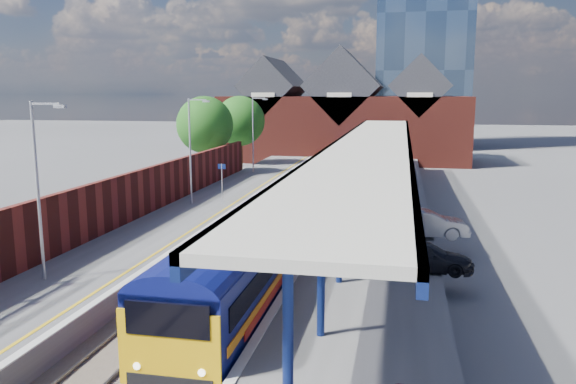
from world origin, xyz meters
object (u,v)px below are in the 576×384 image
object	(u,v)px
lamp_post_d	(254,130)
parked_car_silver	(424,224)
lamp_post_b	(40,180)
platform_sign	(222,175)
parked_car_dark	(425,257)
train	(330,170)
lamp_post_c	(192,144)
parked_car_blue	(387,206)

from	to	relation	value
lamp_post_d	parked_car_silver	bearing A→B (deg)	-56.16
lamp_post_d	parked_car_silver	world-z (taller)	lamp_post_d
lamp_post_b	platform_sign	world-z (taller)	lamp_post_b
lamp_post_d	parked_car_dark	world-z (taller)	lamp_post_d
train	lamp_post_b	size ratio (longest dim) A/B	9.41
platform_sign	parked_car_dark	xyz separation A→B (m)	(13.34, -13.74, -1.11)
lamp_post_c	parked_car_silver	bearing A→B (deg)	-22.54
parked_car_dark	parked_car_blue	size ratio (longest dim) A/B	0.95
train	lamp_post_c	world-z (taller)	lamp_post_c
parked_car_dark	lamp_post_d	bearing A→B (deg)	34.37
lamp_post_d	parked_car_blue	world-z (taller)	lamp_post_d
lamp_post_d	platform_sign	world-z (taller)	lamp_post_d
lamp_post_c	parked_car_dark	xyz separation A→B (m)	(14.70, -11.74, -3.42)
lamp_post_d	lamp_post_b	bearing A→B (deg)	-90.00
parked_car_silver	parked_car_blue	bearing A→B (deg)	14.57
parked_car_silver	lamp_post_b	bearing A→B (deg)	115.89
parked_car_silver	parked_car_dark	xyz separation A→B (m)	(-0.16, -5.57, -0.14)
train	parked_car_dark	world-z (taller)	train
train	parked_car_silver	size ratio (longest dim) A/B	15.05
train	lamp_post_c	distance (m)	13.45
lamp_post_c	platform_sign	xyz separation A→B (m)	(1.36, 2.00, -2.30)
lamp_post_c	lamp_post_b	bearing A→B (deg)	-90.00
train	lamp_post_c	xyz separation A→B (m)	(-7.86, -10.53, 2.87)
lamp_post_c	parked_car_blue	world-z (taller)	lamp_post_c
lamp_post_d	platform_sign	size ratio (longest dim) A/B	2.80
parked_car_silver	parked_car_dark	size ratio (longest dim) A/B	1.10
lamp_post_b	lamp_post_c	distance (m)	16.00
parked_car_blue	lamp_post_d	bearing A→B (deg)	49.43
lamp_post_d	parked_car_silver	distance (m)	26.89
lamp_post_d	parked_car_blue	size ratio (longest dim) A/B	1.67
platform_sign	parked_car_silver	world-z (taller)	platform_sign
train	lamp_post_d	xyz separation A→B (m)	(-7.86, 5.47, 2.87)
lamp_post_b	lamp_post_d	size ratio (longest dim) A/B	1.00
lamp_post_b	lamp_post_c	xyz separation A→B (m)	(0.00, 16.00, 0.00)
platform_sign	parked_car_dark	world-z (taller)	platform_sign
platform_sign	lamp_post_c	bearing A→B (deg)	-124.26
lamp_post_b	platform_sign	distance (m)	18.20
train	lamp_post_b	bearing A→B (deg)	-106.49
platform_sign	parked_car_blue	distance (m)	11.98
lamp_post_d	parked_car_blue	xyz separation A→B (m)	(12.85, -17.22, -3.41)
platform_sign	parked_car_blue	xyz separation A→B (m)	(11.48, -3.22, -1.11)
train	lamp_post_d	bearing A→B (deg)	145.14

